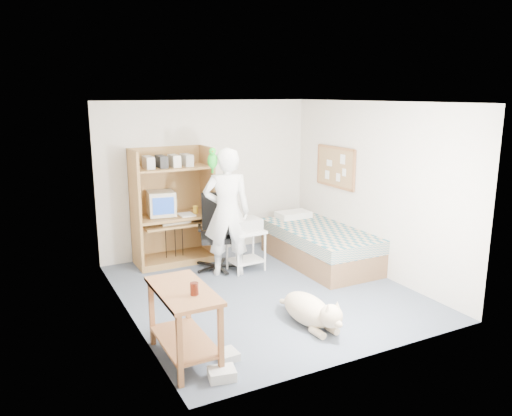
# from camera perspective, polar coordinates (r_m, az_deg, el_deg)

# --- Properties ---
(floor) EXTENTS (4.00, 4.00, 0.00)m
(floor) POSITION_cam_1_polar(r_m,az_deg,el_deg) (6.84, 0.98, -9.42)
(floor) COLOR #4C5868
(floor) RESTS_ON ground
(wall_back) EXTENTS (3.60, 0.02, 2.50)m
(wall_back) POSITION_cam_1_polar(r_m,az_deg,el_deg) (8.25, -5.59, 3.46)
(wall_back) COLOR beige
(wall_back) RESTS_ON floor
(wall_right) EXTENTS (0.02, 4.00, 2.50)m
(wall_right) POSITION_cam_1_polar(r_m,az_deg,el_deg) (7.47, 13.27, 2.18)
(wall_right) COLOR beige
(wall_right) RESTS_ON floor
(wall_left) EXTENTS (0.02, 4.00, 2.50)m
(wall_left) POSITION_cam_1_polar(r_m,az_deg,el_deg) (5.85, -14.69, -0.85)
(wall_left) COLOR beige
(wall_left) RESTS_ON floor
(ceiling) EXTENTS (3.60, 4.00, 0.02)m
(ceiling) POSITION_cam_1_polar(r_m,az_deg,el_deg) (6.32, 1.07, 12.02)
(ceiling) COLOR white
(ceiling) RESTS_ON wall_back
(computer_hutch) EXTENTS (1.20, 0.63, 1.80)m
(computer_hutch) POSITION_cam_1_polar(r_m,az_deg,el_deg) (7.86, -9.55, -0.32)
(computer_hutch) COLOR olive
(computer_hutch) RESTS_ON floor
(bed) EXTENTS (1.02, 2.02, 0.66)m
(bed) POSITION_cam_1_polar(r_m,az_deg,el_deg) (7.88, 7.22, -4.23)
(bed) COLOR brown
(bed) RESTS_ON floor
(side_desk) EXTENTS (0.50, 1.00, 0.75)m
(side_desk) POSITION_cam_1_polar(r_m,az_deg,el_deg) (5.06, -8.25, -11.83)
(side_desk) COLOR brown
(side_desk) RESTS_ON floor
(corkboard) EXTENTS (0.04, 0.94, 0.66)m
(corkboard) POSITION_cam_1_polar(r_m,az_deg,el_deg) (8.12, 9.08, 4.64)
(corkboard) COLOR olive
(corkboard) RESTS_ON wall_right
(office_chair) EXTENTS (0.64, 0.65, 1.12)m
(office_chair) POSITION_cam_1_polar(r_m,az_deg,el_deg) (7.59, -4.43, -3.94)
(office_chair) COLOR black
(office_chair) RESTS_ON floor
(person) EXTENTS (0.79, 0.65, 1.87)m
(person) POSITION_cam_1_polar(r_m,az_deg,el_deg) (7.19, -3.34, -0.48)
(person) COLOR white
(person) RESTS_ON floor
(parrot) EXTENTS (0.14, 0.24, 0.38)m
(parrot) POSITION_cam_1_polar(r_m,az_deg,el_deg) (6.98, -4.99, 5.56)
(parrot) COLOR #15911A
(parrot) RESTS_ON person
(dog) EXTENTS (0.42, 1.14, 0.42)m
(dog) POSITION_cam_1_polar(r_m,az_deg,el_deg) (5.85, 6.25, -11.54)
(dog) COLOR #D5B48F
(dog) RESTS_ON floor
(printer_cart) EXTENTS (0.54, 0.44, 0.62)m
(printer_cart) POSITION_cam_1_polar(r_m,az_deg,el_deg) (7.47, -1.16, -4.12)
(printer_cart) COLOR white
(printer_cart) RESTS_ON floor
(printer) EXTENTS (0.44, 0.34, 0.18)m
(printer) POSITION_cam_1_polar(r_m,az_deg,el_deg) (7.38, -1.17, -1.90)
(printer) COLOR #ACACA7
(printer) RESTS_ON printer_cart
(crt_monitor) EXTENTS (0.45, 0.47, 0.38)m
(crt_monitor) POSITION_cam_1_polar(r_m,az_deg,el_deg) (7.79, -10.79, 0.54)
(crt_monitor) COLOR beige
(crt_monitor) RESTS_ON computer_hutch
(keyboard) EXTENTS (0.45, 0.17, 0.03)m
(keyboard) POSITION_cam_1_polar(r_m,az_deg,el_deg) (7.75, -9.18, -1.65)
(keyboard) COLOR beige
(keyboard) RESTS_ON computer_hutch
(pencil_cup) EXTENTS (0.08, 0.08, 0.12)m
(pencil_cup) POSITION_cam_1_polar(r_m,az_deg,el_deg) (7.89, -6.95, -0.20)
(pencil_cup) COLOR gold
(pencil_cup) RESTS_ON computer_hutch
(drink_glass) EXTENTS (0.08, 0.08, 0.12)m
(drink_glass) POSITION_cam_1_polar(r_m,az_deg,el_deg) (4.79, -7.07, -9.15)
(drink_glass) COLOR #41130A
(drink_glass) RESTS_ON side_desk
(floor_box_a) EXTENTS (0.29, 0.25, 0.10)m
(floor_box_a) POSITION_cam_1_polar(r_m,az_deg,el_deg) (4.91, -3.91, -18.40)
(floor_box_a) COLOR silver
(floor_box_a) RESTS_ON floor
(floor_box_b) EXTENTS (0.19, 0.23, 0.08)m
(floor_box_b) POSITION_cam_1_polar(r_m,az_deg,el_deg) (5.23, -3.20, -16.41)
(floor_box_b) COLOR #B6B6B1
(floor_box_b) RESTS_ON floor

